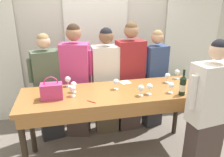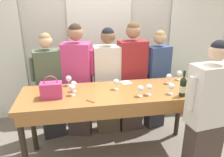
# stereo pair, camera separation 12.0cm
# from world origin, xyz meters

# --- Properties ---
(ground_plane) EXTENTS (18.00, 18.00, 0.00)m
(ground_plane) POSITION_xyz_m (0.00, 0.00, 0.00)
(ground_plane) COLOR #70665B
(wall_back) EXTENTS (12.00, 0.06, 2.80)m
(wall_back) POSITION_xyz_m (0.00, 1.42, 1.40)
(wall_back) COLOR beige
(wall_back) RESTS_ON ground_plane
(curtain_panel_center) EXTENTS (1.11, 0.03, 2.69)m
(curtain_panel_center) POSITION_xyz_m (0.00, 1.35, 1.34)
(curtain_panel_center) COLOR white
(curtain_panel_center) RESTS_ON ground_plane
(curtain_panel_right) EXTENTS (1.11, 0.03, 2.69)m
(curtain_panel_right) POSITION_xyz_m (1.87, 1.35, 1.34)
(curtain_panel_right) COLOR white
(curtain_panel_right) RESTS_ON ground_plane
(tasting_bar) EXTENTS (2.34, 0.75, 0.97)m
(tasting_bar) POSITION_xyz_m (0.00, -0.02, 0.87)
(tasting_bar) COLOR #9E6633
(tasting_bar) RESTS_ON ground_plane
(wine_bottle) EXTENTS (0.08, 0.08, 0.33)m
(wine_bottle) POSITION_xyz_m (0.80, -0.28, 1.10)
(wine_bottle) COLOR black
(wine_bottle) RESTS_ON tasting_bar
(handbag) EXTENTS (0.25, 0.14, 0.28)m
(handbag) POSITION_xyz_m (-0.75, -0.05, 1.07)
(handbag) COLOR #C63870
(handbag) RESTS_ON tasting_bar
(wine_glass_front_left) EXTENTS (0.08, 0.08, 0.14)m
(wine_glass_front_left) POSITION_xyz_m (-0.51, -0.03, 1.07)
(wine_glass_front_left) COLOR white
(wine_glass_front_left) RESTS_ON tasting_bar
(wine_glass_front_mid) EXTENTS (0.08, 0.08, 0.14)m
(wine_glass_front_mid) POSITION_xyz_m (0.30, -0.19, 1.07)
(wine_glass_front_mid) COLOR white
(wine_glass_front_mid) RESTS_ON tasting_bar
(wine_glass_front_right) EXTENTS (0.08, 0.08, 0.14)m
(wine_glass_front_right) POSITION_xyz_m (0.70, -0.19, 1.07)
(wine_glass_front_right) COLOR white
(wine_glass_front_right) RESTS_ON tasting_bar
(wine_glass_center_left) EXTENTS (0.08, 0.08, 0.14)m
(wine_glass_center_left) POSITION_xyz_m (0.82, 0.15, 1.07)
(wine_glass_center_left) COLOR white
(wine_glass_center_left) RESTS_ON tasting_bar
(wine_glass_center_mid) EXTENTS (0.08, 0.08, 0.14)m
(wine_glass_center_mid) POSITION_xyz_m (-0.49, 0.09, 1.07)
(wine_glass_center_mid) COLOR white
(wine_glass_center_mid) RESTS_ON tasting_bar
(wine_glass_center_right) EXTENTS (0.08, 0.08, 0.14)m
(wine_glass_center_right) POSITION_xyz_m (1.02, 0.26, 1.07)
(wine_glass_center_right) COLOR white
(wine_glass_center_right) RESTS_ON tasting_bar
(wine_glass_back_left) EXTENTS (0.08, 0.08, 0.14)m
(wine_glass_back_left) POSITION_xyz_m (0.05, 0.07, 1.07)
(wine_glass_back_left) COLOR white
(wine_glass_back_left) RESTS_ON tasting_bar
(wine_glass_back_mid) EXTENTS (0.08, 0.08, 0.14)m
(wine_glass_back_mid) POSITION_xyz_m (-0.56, 0.31, 1.07)
(wine_glass_back_mid) COLOR white
(wine_glass_back_mid) RESTS_ON tasting_bar
(wine_glass_back_right) EXTENTS (0.08, 0.08, 0.14)m
(wine_glass_back_right) POSITION_xyz_m (0.42, -0.17, 1.07)
(wine_glass_back_right) COLOR white
(wine_glass_back_right) RESTS_ON tasting_bar
(napkin) EXTENTS (0.16, 0.16, 0.00)m
(napkin) POSITION_xyz_m (0.24, 0.28, 0.98)
(napkin) COLOR white
(napkin) RESTS_ON tasting_bar
(pen) EXTENTS (0.09, 0.09, 0.01)m
(pen) POSITION_xyz_m (-0.31, -0.24, 0.98)
(pen) COLOR maroon
(pen) RESTS_ON tasting_bar
(guest_olive_jacket) EXTENTS (0.51, 0.33, 1.65)m
(guest_olive_jacket) POSITION_xyz_m (-0.85, 0.63, 0.84)
(guest_olive_jacket) COLOR #28282D
(guest_olive_jacket) RESTS_ON ground_plane
(guest_pink_top) EXTENTS (0.52, 0.36, 1.77)m
(guest_pink_top) POSITION_xyz_m (-0.43, 0.63, 0.91)
(guest_pink_top) COLOR #473833
(guest_pink_top) RESTS_ON ground_plane
(guest_cream_sweater) EXTENTS (0.54, 0.26, 1.70)m
(guest_cream_sweater) POSITION_xyz_m (0.03, 0.63, 0.87)
(guest_cream_sweater) COLOR brown
(guest_cream_sweater) RESTS_ON ground_plane
(guest_striped_shirt) EXTENTS (0.54, 0.31, 1.78)m
(guest_striped_shirt) POSITION_xyz_m (0.41, 0.63, 0.91)
(guest_striped_shirt) COLOR #473833
(guest_striped_shirt) RESTS_ON ground_plane
(guest_navy_coat) EXTENTS (0.47, 0.29, 1.65)m
(guest_navy_coat) POSITION_xyz_m (0.84, 0.63, 0.86)
(guest_navy_coat) COLOR #28282D
(guest_navy_coat) RESTS_ON ground_plane
(host_pouring) EXTENTS (0.56, 0.30, 1.73)m
(host_pouring) POSITION_xyz_m (0.91, -0.67, 0.87)
(host_pouring) COLOR #473833
(host_pouring) RESTS_ON ground_plane
(potted_plant) EXTENTS (0.33, 0.33, 0.64)m
(potted_plant) POSITION_xyz_m (1.60, 1.05, 0.32)
(potted_plant) COLOR #935B3D
(potted_plant) RESTS_ON ground_plane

